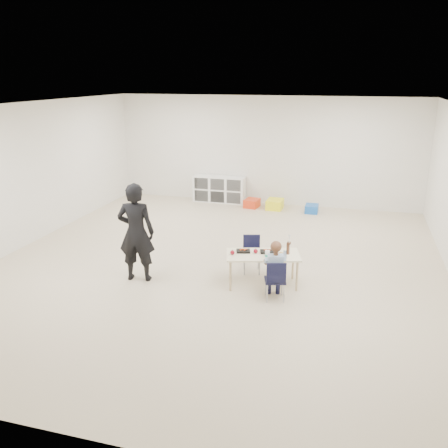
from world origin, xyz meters
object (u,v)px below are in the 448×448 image
(table, at_px, (263,269))
(adult, at_px, (136,232))
(chair_near, at_px, (275,279))
(cubby_shelf, at_px, (219,189))
(child, at_px, (275,268))

(table, height_order, adult, adult)
(table, xyz_separation_m, chair_near, (0.28, -0.45, 0.05))
(cubby_shelf, bearing_deg, table, -66.18)
(table, relative_size, child, 1.27)
(chair_near, bearing_deg, cubby_shelf, 98.94)
(table, distance_m, child, 0.58)
(chair_near, xyz_separation_m, child, (0.00, 0.00, 0.19))
(adult, bearing_deg, cubby_shelf, -98.38)
(table, height_order, child, child)
(child, relative_size, cubby_shelf, 0.73)
(child, xyz_separation_m, cubby_shelf, (-2.45, 5.37, -0.16))
(cubby_shelf, relative_size, adult, 0.84)
(child, distance_m, adult, 2.36)
(table, height_order, chair_near, chair_near)
(table, distance_m, cubby_shelf, 5.37)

